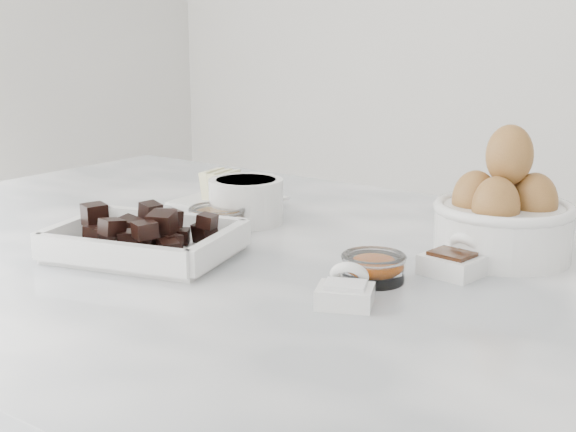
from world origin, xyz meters
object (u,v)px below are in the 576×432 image
object	(u,v)px
chocolate_dish	(144,236)
butter_plate	(227,197)
egg_bowl	(503,215)
sugar_ramekin	(246,199)
salt_spoon	(346,290)
zest_bowl	(374,266)
vanilla_spoon	(456,260)
honey_bowl	(217,219)

from	to	relation	value
chocolate_dish	butter_plate	size ratio (longest dim) A/B	1.77
egg_bowl	chocolate_dish	bearing A→B (deg)	-144.17
chocolate_dish	butter_plate	xyz separation A→B (m)	(-0.08, 0.23, -0.01)
sugar_ramekin	butter_plate	bearing A→B (deg)	148.03
butter_plate	egg_bowl	xyz separation A→B (m)	(0.40, 0.00, 0.03)
egg_bowl	salt_spoon	distance (m)	0.24
sugar_ramekin	zest_bowl	bearing A→B (deg)	-23.14
vanilla_spoon	butter_plate	bearing A→B (deg)	168.06
salt_spoon	vanilla_spoon	bearing A→B (deg)	73.90
egg_bowl	vanilla_spoon	distance (m)	0.09
honey_bowl	salt_spoon	xyz separation A→B (m)	(0.27, -0.13, -0.00)
sugar_ramekin	egg_bowl	size ratio (longest dim) A/B	0.62
zest_bowl	egg_bowl	bearing A→B (deg)	66.07
butter_plate	honey_bowl	size ratio (longest dim) A/B	1.81
butter_plate	sugar_ramekin	distance (m)	0.09
zest_bowl	honey_bowl	bearing A→B (deg)	168.06
egg_bowl	salt_spoon	world-z (taller)	egg_bowl
butter_plate	zest_bowl	bearing A→B (deg)	-25.17
egg_bowl	salt_spoon	bearing A→B (deg)	-103.87
sugar_ramekin	egg_bowl	xyz separation A→B (m)	(0.33, 0.05, 0.02)
egg_bowl	sugar_ramekin	bearing A→B (deg)	-171.57
sugar_ramekin	egg_bowl	distance (m)	0.33
butter_plate	honey_bowl	world-z (taller)	butter_plate
sugar_ramekin	zest_bowl	xyz separation A→B (m)	(0.26, -0.11, -0.02)
egg_bowl	salt_spoon	xyz separation A→B (m)	(-0.06, -0.23, -0.04)
butter_plate	vanilla_spoon	size ratio (longest dim) A/B	1.74
chocolate_dish	honey_bowl	xyz separation A→B (m)	(-0.01, 0.13, -0.01)
chocolate_dish	sugar_ramekin	xyz separation A→B (m)	(-0.01, 0.18, 0.01)
sugar_ramekin	vanilla_spoon	world-z (taller)	sugar_ramekin
zest_bowl	salt_spoon	bearing A→B (deg)	-79.50
chocolate_dish	butter_plate	bearing A→B (deg)	108.42
egg_bowl	zest_bowl	xyz separation A→B (m)	(-0.07, -0.16, -0.03)
salt_spoon	sugar_ramekin	bearing A→B (deg)	146.05
egg_bowl	vanilla_spoon	size ratio (longest dim) A/B	2.06
sugar_ramekin	salt_spoon	world-z (taller)	sugar_ramekin
chocolate_dish	sugar_ramekin	size ratio (longest dim) A/B	2.40
egg_bowl	zest_bowl	world-z (taller)	egg_bowl
butter_plate	egg_bowl	size ratio (longest dim) A/B	0.84
chocolate_dish	egg_bowl	size ratio (longest dim) A/B	1.49
honey_bowl	zest_bowl	world-z (taller)	honey_bowl
egg_bowl	honey_bowl	xyz separation A→B (m)	(-0.33, -0.10, -0.03)
sugar_ramekin	zest_bowl	distance (m)	0.28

